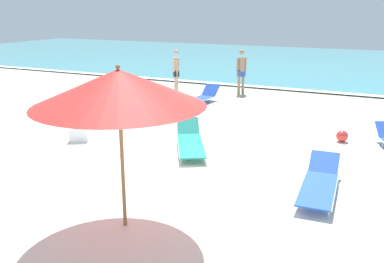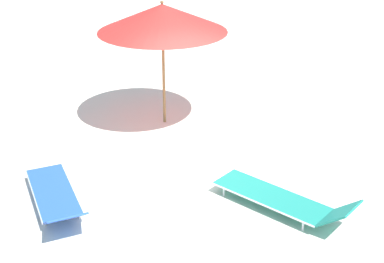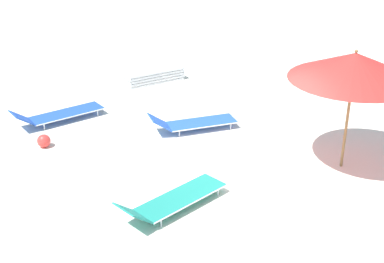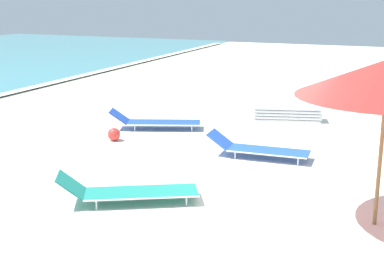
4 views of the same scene
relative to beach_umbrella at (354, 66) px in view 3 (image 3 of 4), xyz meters
The scene contains 7 objects.
ground_plane 3.25m from the beach_umbrella, 94.00° to the left, with size 60.00×60.00×0.16m.
beach_umbrella is the anchor object (origin of this frame).
lounger_stack 7.22m from the beach_umbrella, 23.96° to the left, with size 1.09×1.97×0.41m.
sun_lounger_under_umbrella 4.21m from the beach_umbrella, 44.69° to the left, with size 0.73×2.19×0.50m.
sun_lounger_near_water_right 4.45m from the beach_umbrella, 100.06° to the left, with size 1.65×2.32×0.54m.
sun_lounger_mid_beach_solo 7.31m from the beach_umbrella, 54.97° to the left, with size 1.40×2.39×0.51m.
beach_ball 7.00m from the beach_umbrella, 66.84° to the left, with size 0.31×0.31×0.31m.
Camera 3 is at (-8.75, 3.52, 5.53)m, focal length 50.00 mm.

